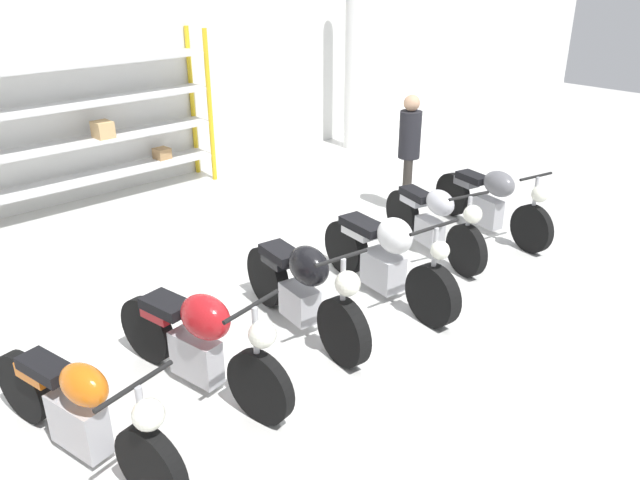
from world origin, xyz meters
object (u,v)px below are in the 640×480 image
at_px(motorcycle_red, 201,340).
at_px(motorcycle_silver, 434,220).
at_px(shelving_rack, 61,126).
at_px(motorcycle_black, 304,288).
at_px(motorcycle_orange, 82,411).
at_px(motorcycle_grey, 492,200).
at_px(person_browsing, 409,145).
at_px(motorcycle_white, 386,258).

bearing_deg(motorcycle_red, motorcycle_silver, 85.53).
bearing_deg(shelving_rack, motorcycle_silver, -59.75).
height_order(motorcycle_red, motorcycle_black, motorcycle_black).
bearing_deg(motorcycle_orange, motorcycle_grey, 81.29).
bearing_deg(person_browsing, motorcycle_grey, 150.32).
distance_m(motorcycle_red, motorcycle_silver, 3.79).
relative_size(motorcycle_orange, motorcycle_grey, 1.00).
height_order(motorcycle_silver, motorcycle_grey, motorcycle_grey).
xyz_separation_m(motorcycle_orange, motorcycle_black, (2.42, 0.23, 0.07)).
bearing_deg(motorcycle_white, motorcycle_silver, 111.76).
bearing_deg(motorcycle_red, motorcycle_orange, -94.13).
bearing_deg(motorcycle_red, person_browsing, 98.51).
bearing_deg(motorcycle_red, motorcycle_white, 80.81).
height_order(motorcycle_white, motorcycle_grey, motorcycle_white).
height_order(motorcycle_white, motorcycle_silver, motorcycle_white).
height_order(motorcycle_black, motorcycle_white, motorcycle_white).
xyz_separation_m(motorcycle_black, motorcycle_white, (1.19, -0.05, -0.03)).
xyz_separation_m(motorcycle_black, person_browsing, (3.37, 1.50, 0.56)).
bearing_deg(motorcycle_black, motorcycle_orange, -77.25).
distance_m(motorcycle_silver, motorcycle_grey, 1.17).
bearing_deg(motorcycle_black, motorcycle_red, -78.01).
distance_m(shelving_rack, person_browsing, 5.15).
relative_size(motorcycle_white, motorcycle_grey, 1.00).
relative_size(motorcycle_red, motorcycle_white, 0.96).
distance_m(motorcycle_orange, motorcycle_black, 2.43).
bearing_deg(motorcycle_red, motorcycle_grey, 82.98).
xyz_separation_m(motorcycle_red, motorcycle_grey, (4.93, 0.30, -0.02)).
height_order(motorcycle_silver, person_browsing, person_browsing).
relative_size(motorcycle_red, person_browsing, 1.16).
distance_m(motorcycle_black, motorcycle_grey, 3.65).
distance_m(motorcycle_black, motorcycle_white, 1.19).
bearing_deg(motorcycle_orange, shelving_rack, 145.72).
distance_m(motorcycle_orange, motorcycle_grey, 6.08).
relative_size(shelving_rack, motorcycle_grey, 2.29).
bearing_deg(motorcycle_silver, person_browsing, 158.89).
xyz_separation_m(motorcycle_white, person_browsing, (2.18, 1.55, 0.59)).
bearing_deg(motorcycle_silver, shelving_rack, -134.47).
height_order(motorcycle_orange, motorcycle_red, motorcycle_red).
bearing_deg(person_browsing, motorcycle_silver, 101.81).
height_order(shelving_rack, motorcycle_black, shelving_rack).
relative_size(shelving_rack, person_browsing, 2.75).
xyz_separation_m(shelving_rack, motorcycle_black, (0.32, -5.08, -0.79)).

